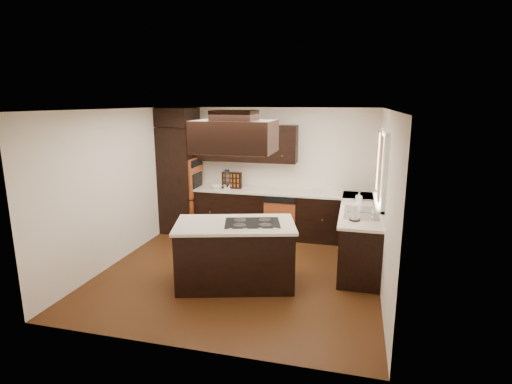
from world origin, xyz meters
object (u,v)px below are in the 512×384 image
range_hood (235,136)px  island (235,255)px  oven_column (180,180)px  spice_rack (232,180)px

range_hood → island: bearing=112.9°
oven_column → spice_rack: bearing=4.3°
oven_column → range_hood: size_ratio=2.02×
oven_column → range_hood: range_hood is taller
range_hood → oven_column: bearing=129.7°
oven_column → range_hood: bearing=-50.3°
island → range_hood: 1.72m
range_hood → spice_rack: size_ratio=2.68×
oven_column → island: 2.88m
oven_column → island: (1.83, -2.14, -0.62)m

